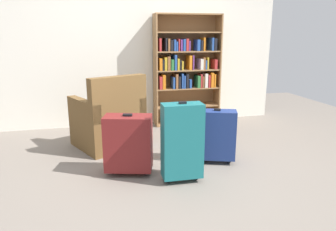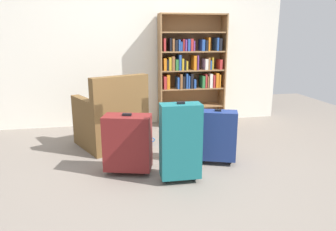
{
  "view_description": "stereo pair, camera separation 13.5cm",
  "coord_description": "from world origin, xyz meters",
  "px_view_note": "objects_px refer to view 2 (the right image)",
  "views": [
    {
      "loc": [
        -0.64,
        -2.8,
        1.36
      ],
      "look_at": [
        0.09,
        0.29,
        0.55
      ],
      "focal_mm": 34.33,
      "sensor_mm": 36.0,
      "label": 1
    },
    {
      "loc": [
        -0.51,
        -2.83,
        1.36
      ],
      "look_at": [
        0.09,
        0.29,
        0.55
      ],
      "focal_mm": 34.33,
      "sensor_mm": 36.0,
      "label": 2
    }
  ],
  "objects_px": {
    "armchair": "(112,121)",
    "mug": "(149,140)",
    "suitcase_teal": "(180,141)",
    "suitcase_dark_red": "(128,142)",
    "bookshelf": "(191,68)",
    "suitcase_navy_blue": "(217,135)"
  },
  "relations": [
    {
      "from": "bookshelf",
      "to": "armchair",
      "type": "relative_size",
      "value": 1.76
    },
    {
      "from": "bookshelf",
      "to": "armchair",
      "type": "distance_m",
      "value": 1.57
    },
    {
      "from": "mug",
      "to": "suitcase_teal",
      "type": "height_order",
      "value": "suitcase_teal"
    },
    {
      "from": "suitcase_dark_red",
      "to": "bookshelf",
      "type": "bearing_deg",
      "value": 57.32
    },
    {
      "from": "mug",
      "to": "suitcase_dark_red",
      "type": "height_order",
      "value": "suitcase_dark_red"
    },
    {
      "from": "mug",
      "to": "suitcase_dark_red",
      "type": "xyz_separation_m",
      "value": [
        -0.32,
        -0.83,
        0.27
      ]
    },
    {
      "from": "suitcase_navy_blue",
      "to": "bookshelf",
      "type": "bearing_deg",
      "value": 85.27
    },
    {
      "from": "bookshelf",
      "to": "armchair",
      "type": "bearing_deg",
      "value": -145.89
    },
    {
      "from": "suitcase_teal",
      "to": "suitcase_dark_red",
      "type": "distance_m",
      "value": 0.55
    },
    {
      "from": "suitcase_teal",
      "to": "suitcase_navy_blue",
      "type": "height_order",
      "value": "suitcase_teal"
    },
    {
      "from": "armchair",
      "to": "suitcase_teal",
      "type": "distance_m",
      "value": 1.3
    },
    {
      "from": "bookshelf",
      "to": "suitcase_dark_red",
      "type": "bearing_deg",
      "value": -122.68
    },
    {
      "from": "bookshelf",
      "to": "armchair",
      "type": "height_order",
      "value": "bookshelf"
    },
    {
      "from": "armchair",
      "to": "mug",
      "type": "distance_m",
      "value": 0.53
    },
    {
      "from": "armchair",
      "to": "suitcase_teal",
      "type": "height_order",
      "value": "armchair"
    },
    {
      "from": "suitcase_teal",
      "to": "suitcase_navy_blue",
      "type": "xyz_separation_m",
      "value": [
        0.48,
        0.36,
        -0.09
      ]
    },
    {
      "from": "bookshelf",
      "to": "suitcase_teal",
      "type": "relative_size",
      "value": 2.13
    },
    {
      "from": "suitcase_dark_red",
      "to": "armchair",
      "type": "bearing_deg",
      "value": 99.19
    },
    {
      "from": "armchair",
      "to": "suitcase_dark_red",
      "type": "xyz_separation_m",
      "value": [
        0.14,
        -0.86,
        0.01
      ]
    },
    {
      "from": "armchair",
      "to": "bookshelf",
      "type": "bearing_deg",
      "value": 34.11
    },
    {
      "from": "suitcase_teal",
      "to": "suitcase_dark_red",
      "type": "height_order",
      "value": "suitcase_teal"
    },
    {
      "from": "suitcase_teal",
      "to": "suitcase_navy_blue",
      "type": "distance_m",
      "value": 0.61
    }
  ]
}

